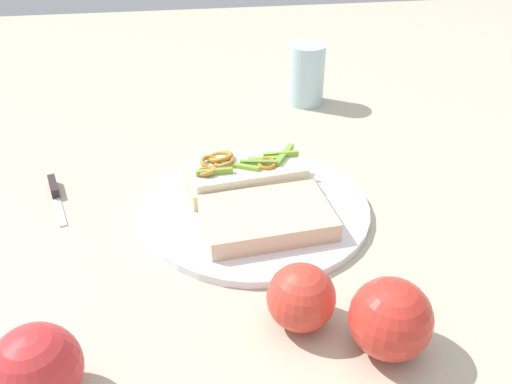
# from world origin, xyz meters

# --- Properties ---
(ground_plane) EXTENTS (2.00, 2.00, 0.00)m
(ground_plane) POSITION_xyz_m (0.00, 0.00, 0.00)
(ground_plane) COLOR #B9B197
(ground_plane) RESTS_ON ground
(plate) EXTENTS (0.29, 0.29, 0.01)m
(plate) POSITION_xyz_m (0.00, 0.00, 0.01)
(plate) COLOR white
(plate) RESTS_ON ground_plane
(sandwich) EXTENTS (0.17, 0.10, 0.05)m
(sandwich) POSITION_xyz_m (0.01, -0.05, 0.03)
(sandwich) COLOR beige
(sandwich) RESTS_ON plate
(bread_slice_side) EXTENTS (0.16, 0.12, 0.02)m
(bread_slice_side) POSITION_xyz_m (-0.01, 0.05, 0.02)
(bread_slice_side) COLOR beige
(bread_slice_side) RESTS_ON plate
(apple_0) EXTENTS (0.11, 0.11, 0.08)m
(apple_0) POSITION_xyz_m (0.22, 0.25, 0.04)
(apple_0) COLOR red
(apple_0) RESTS_ON ground_plane
(apple_1) EXTENTS (0.09, 0.09, 0.07)m
(apple_1) POSITION_xyz_m (-0.02, 0.20, 0.03)
(apple_1) COLOR red
(apple_1) RESTS_ON ground_plane
(apple_2) EXTENTS (0.08, 0.08, 0.08)m
(apple_2) POSITION_xyz_m (-0.09, 0.24, 0.04)
(apple_2) COLOR red
(apple_2) RESTS_ON ground_plane
(drinking_glass) EXTENTS (0.06, 0.06, 0.11)m
(drinking_glass) POSITION_xyz_m (-0.14, -0.33, 0.05)
(drinking_glass) COLOR silver
(drinking_glass) RESTS_ON ground_plane
(knife) EXTENTS (0.04, 0.11, 0.01)m
(knife) POSITION_xyz_m (0.26, -0.07, 0.01)
(knife) COLOR silver
(knife) RESTS_ON ground_plane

